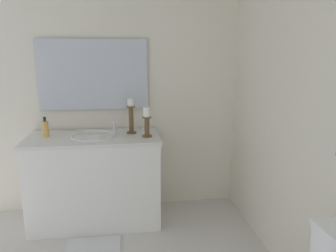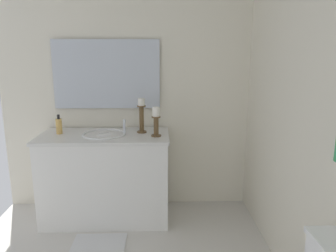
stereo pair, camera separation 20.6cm
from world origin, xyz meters
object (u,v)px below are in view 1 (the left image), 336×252
at_px(vanity_cabinet, 96,179).
at_px(mirror, 93,75).
at_px(candle_holder_tall, 147,121).
at_px(soap_bottle, 45,129).
at_px(sink_basin, 94,140).
at_px(candle_holder_short, 131,115).

relative_size(vanity_cabinet, mirror, 1.16).
height_order(candle_holder_tall, soap_bottle, candle_holder_tall).
relative_size(vanity_cabinet, sink_basin, 2.98).
bearing_deg(soap_bottle, candle_holder_short, 91.78).
xyz_separation_m(vanity_cabinet, soap_bottle, (-0.05, -0.42, 0.49)).
bearing_deg(soap_bottle, vanity_cabinet, 83.79).
bearing_deg(candle_holder_short, candle_holder_tall, 43.54).
xyz_separation_m(sink_basin, soap_bottle, (-0.05, -0.42, 0.11)).
xyz_separation_m(vanity_cabinet, mirror, (-0.28, 0.00, 0.95)).
relative_size(sink_basin, candle_holder_tall, 1.51).
bearing_deg(candle_holder_short, soap_bottle, -88.22).
bearing_deg(vanity_cabinet, candle_holder_tall, 81.20).
xyz_separation_m(mirror, soap_bottle, (0.23, -0.42, -0.46)).
bearing_deg(soap_bottle, candle_holder_tall, 82.41).
height_order(candle_holder_tall, candle_holder_short, candle_holder_short).
bearing_deg(sink_basin, soap_bottle, -96.19).
height_order(sink_basin, soap_bottle, soap_bottle).
distance_m(sink_basin, soap_bottle, 0.44).
relative_size(mirror, candle_holder_tall, 3.86).
distance_m(vanity_cabinet, soap_bottle, 0.65).
relative_size(sink_basin, soap_bottle, 2.23).
relative_size(vanity_cabinet, candle_holder_short, 3.69).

